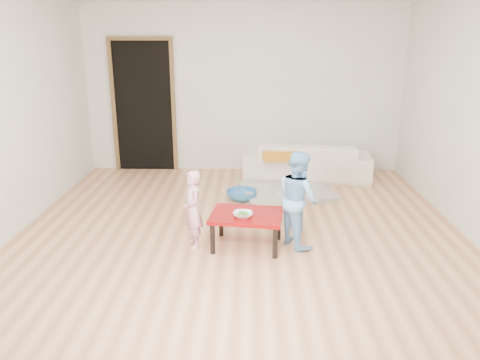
{
  "coord_description": "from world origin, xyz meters",
  "views": [
    {
      "loc": [
        0.11,
        -4.97,
        2.14
      ],
      "look_at": [
        0.0,
        -0.2,
        0.65
      ],
      "focal_mm": 35.0,
      "sensor_mm": 36.0,
      "label": 1
    }
  ],
  "objects_px": {
    "sofa": "(307,160)",
    "red_table": "(247,230)",
    "child_pink": "(193,209)",
    "bowl": "(243,215)",
    "child_blue": "(298,199)",
    "basin": "(242,195)"
  },
  "relations": [
    {
      "from": "red_table",
      "to": "basin",
      "type": "relative_size",
      "value": 1.8
    },
    {
      "from": "basin",
      "to": "red_table",
      "type": "bearing_deg",
      "value": -86.81
    },
    {
      "from": "bowl",
      "to": "sofa",
      "type": "bearing_deg",
      "value": 70.01
    },
    {
      "from": "sofa",
      "to": "red_table",
      "type": "xyz_separation_m",
      "value": [
        -0.91,
        -2.51,
        -0.1
      ]
    },
    {
      "from": "red_table",
      "to": "sofa",
      "type": "bearing_deg",
      "value": 70.15
    },
    {
      "from": "bowl",
      "to": "basin",
      "type": "relative_size",
      "value": 0.48
    },
    {
      "from": "child_pink",
      "to": "basin",
      "type": "distance_m",
      "value": 1.58
    },
    {
      "from": "red_table",
      "to": "child_pink",
      "type": "height_order",
      "value": "child_pink"
    },
    {
      "from": "red_table",
      "to": "bowl",
      "type": "xyz_separation_m",
      "value": [
        -0.04,
        -0.09,
        0.21
      ]
    },
    {
      "from": "sofa",
      "to": "child_blue",
      "type": "xyz_separation_m",
      "value": [
        -0.38,
        -2.44,
        0.23
      ]
    },
    {
      "from": "sofa",
      "to": "bowl",
      "type": "bearing_deg",
      "value": 75.88
    },
    {
      "from": "sofa",
      "to": "child_pink",
      "type": "bearing_deg",
      "value": 65.63
    },
    {
      "from": "red_table",
      "to": "child_blue",
      "type": "bearing_deg",
      "value": 8.21
    },
    {
      "from": "child_blue",
      "to": "basin",
      "type": "height_order",
      "value": "child_blue"
    },
    {
      "from": "child_blue",
      "to": "child_pink",
      "type": "bearing_deg",
      "value": 66.91
    },
    {
      "from": "sofa",
      "to": "child_blue",
      "type": "height_order",
      "value": "child_blue"
    },
    {
      "from": "child_blue",
      "to": "basin",
      "type": "xyz_separation_m",
      "value": [
        -0.61,
        1.38,
        -0.44
      ]
    },
    {
      "from": "child_pink",
      "to": "child_blue",
      "type": "bearing_deg",
      "value": 70.53
    },
    {
      "from": "child_pink",
      "to": "bowl",
      "type": "bearing_deg",
      "value": 57.21
    },
    {
      "from": "sofa",
      "to": "bowl",
      "type": "height_order",
      "value": "sofa"
    },
    {
      "from": "bowl",
      "to": "child_pink",
      "type": "distance_m",
      "value": 0.53
    },
    {
      "from": "child_blue",
      "to": "red_table",
      "type": "bearing_deg",
      "value": 70.87
    }
  ]
}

